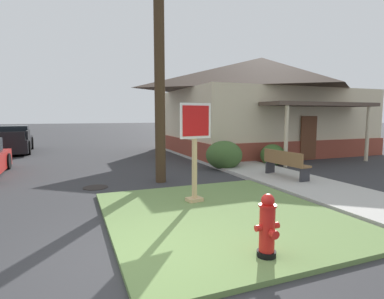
{
  "coord_description": "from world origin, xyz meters",
  "views": [
    {
      "loc": [
        -0.88,
        -4.19,
        2.09
      ],
      "look_at": [
        1.72,
        2.33,
        1.3
      ],
      "focal_mm": 28.55,
      "sensor_mm": 36.0,
      "label": 1
    }
  ],
  "objects_px": {
    "stop_sign": "(195,152)",
    "manhole_cover": "(95,187)",
    "utility_pole": "(159,0)",
    "street_bench": "(285,163)",
    "pickup_truck_black": "(11,142)",
    "fire_hydrant": "(267,227)"
  },
  "relations": [
    {
      "from": "stop_sign",
      "to": "manhole_cover",
      "type": "distance_m",
      "value": 3.54
    },
    {
      "from": "utility_pole",
      "to": "stop_sign",
      "type": "bearing_deg",
      "value": -88.47
    },
    {
      "from": "manhole_cover",
      "to": "street_bench",
      "type": "height_order",
      "value": "street_bench"
    },
    {
      "from": "stop_sign",
      "to": "manhole_cover",
      "type": "relative_size",
      "value": 3.27
    },
    {
      "from": "stop_sign",
      "to": "pickup_truck_black",
      "type": "height_order",
      "value": "stop_sign"
    },
    {
      "from": "stop_sign",
      "to": "street_bench",
      "type": "height_order",
      "value": "stop_sign"
    },
    {
      "from": "fire_hydrant",
      "to": "street_bench",
      "type": "height_order",
      "value": "fire_hydrant"
    },
    {
      "from": "utility_pole",
      "to": "pickup_truck_black",
      "type": "bearing_deg",
      "value": 118.5
    },
    {
      "from": "manhole_cover",
      "to": "pickup_truck_black",
      "type": "xyz_separation_m",
      "value": [
        -3.74,
        10.58,
        0.61
      ]
    },
    {
      "from": "manhole_cover",
      "to": "street_bench",
      "type": "xyz_separation_m",
      "value": [
        5.7,
        -1.26,
        0.58
      ]
    },
    {
      "from": "manhole_cover",
      "to": "utility_pole",
      "type": "relative_size",
      "value": 0.07
    },
    {
      "from": "pickup_truck_black",
      "to": "utility_pole",
      "type": "distance_m",
      "value": 12.94
    },
    {
      "from": "fire_hydrant",
      "to": "utility_pole",
      "type": "xyz_separation_m",
      "value": [
        0.04,
        5.65,
        4.97
      ]
    },
    {
      "from": "pickup_truck_black",
      "to": "fire_hydrant",
      "type": "bearing_deg",
      "value": -70.67
    },
    {
      "from": "manhole_cover",
      "to": "utility_pole",
      "type": "xyz_separation_m",
      "value": [
        1.98,
        0.05,
        5.48
      ]
    },
    {
      "from": "stop_sign",
      "to": "utility_pole",
      "type": "height_order",
      "value": "utility_pole"
    },
    {
      "from": "manhole_cover",
      "to": "pickup_truck_black",
      "type": "height_order",
      "value": "pickup_truck_black"
    },
    {
      "from": "pickup_truck_black",
      "to": "street_bench",
      "type": "xyz_separation_m",
      "value": [
        9.45,
        -11.84,
        -0.02
      ]
    },
    {
      "from": "street_bench",
      "to": "manhole_cover",
      "type": "bearing_deg",
      "value": 167.53
    },
    {
      "from": "street_bench",
      "to": "utility_pole",
      "type": "height_order",
      "value": "utility_pole"
    },
    {
      "from": "fire_hydrant",
      "to": "utility_pole",
      "type": "height_order",
      "value": "utility_pole"
    },
    {
      "from": "fire_hydrant",
      "to": "stop_sign",
      "type": "height_order",
      "value": "stop_sign"
    }
  ]
}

